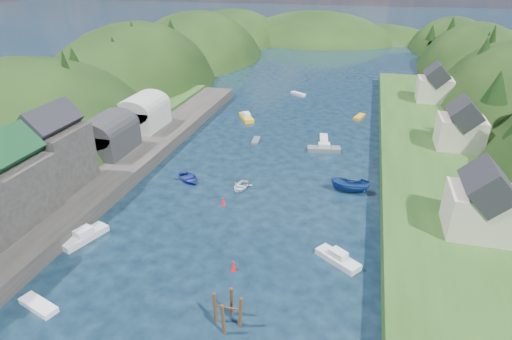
# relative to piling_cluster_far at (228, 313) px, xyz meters

# --- Properties ---
(ground) EXTENTS (600.00, 600.00, 0.00)m
(ground) POSITION_rel_piling_cluster_far_xyz_m (-3.49, 45.78, -1.31)
(ground) COLOR black
(ground) RESTS_ON ground
(hillside_left) EXTENTS (44.00, 245.56, 52.00)m
(hillside_left) POSITION_rel_piling_cluster_far_xyz_m (-48.49, 70.78, -9.34)
(hillside_left) COLOR black
(hillside_left) RESTS_ON ground
(hillside_right) EXTENTS (36.00, 245.56, 48.00)m
(hillside_right) POSITION_rel_piling_cluster_far_xyz_m (41.51, 70.78, -8.72)
(hillside_right) COLOR black
(hillside_right) RESTS_ON ground
(far_hills) EXTENTS (103.00, 68.00, 44.00)m
(far_hills) POSITION_rel_piling_cluster_far_xyz_m (-2.27, 169.78, -12.11)
(far_hills) COLOR black
(far_hills) RESTS_ON ground
(hill_trees) EXTENTS (90.71, 152.45, 12.32)m
(hill_trees) POSITION_rel_piling_cluster_far_xyz_m (-3.04, 61.27, 9.73)
(hill_trees) COLOR black
(hill_trees) RESTS_ON ground
(quay_left) EXTENTS (12.00, 110.00, 2.00)m
(quay_left) POSITION_rel_piling_cluster_far_xyz_m (-27.49, 15.78, -0.31)
(quay_left) COLOR #2D2B28
(quay_left) RESTS_ON ground
(terrace_left_grass) EXTENTS (12.00, 110.00, 2.50)m
(terrace_left_grass) POSITION_rel_piling_cluster_far_xyz_m (-34.49, 15.78, -0.06)
(terrace_left_grass) COLOR #234719
(terrace_left_grass) RESTS_ON ground
(boat_sheds) EXTENTS (7.00, 21.00, 7.50)m
(boat_sheds) POSITION_rel_piling_cluster_far_xyz_m (-29.49, 34.78, 3.96)
(boat_sheds) COLOR #2D2D30
(boat_sheds) RESTS_ON quay_left
(terrace_right) EXTENTS (16.00, 120.00, 2.40)m
(terrace_right) POSITION_rel_piling_cluster_far_xyz_m (21.51, 35.78, -0.11)
(terrace_right) COLOR #234719
(terrace_right) RESTS_ON ground
(right_bank_cottages) EXTENTS (9.00, 59.24, 8.41)m
(right_bank_cottages) POSITION_rel_piling_cluster_far_xyz_m (24.51, 44.11, 4.53)
(right_bank_cottages) COLOR beige
(right_bank_cottages) RESTS_ON terrace_right
(piling_cluster_far) EXTENTS (2.83, 2.68, 3.77)m
(piling_cluster_far) POSITION_rel_piling_cluster_far_xyz_m (0.00, 0.00, 0.00)
(piling_cluster_far) COLOR #382314
(piling_cluster_far) RESTS_ON ground
(channel_buoy_near) EXTENTS (0.70, 0.70, 1.10)m
(channel_buoy_near) POSITION_rel_piling_cluster_far_xyz_m (-1.77, 7.43, -0.83)
(channel_buoy_near) COLOR red
(channel_buoy_near) RESTS_ON ground
(channel_buoy_far) EXTENTS (0.70, 0.70, 1.10)m
(channel_buoy_far) POSITION_rel_piling_cluster_far_xyz_m (-7.14, 20.12, -0.83)
(channel_buoy_far) COLOR red
(channel_buoy_far) RESTS_ON ground
(moored_boats) EXTENTS (35.14, 98.35, 2.30)m
(moored_boats) POSITION_rel_piling_cluster_far_xyz_m (-6.21, 17.49, -0.68)
(moored_boats) COLOR #4F555A
(moored_boats) RESTS_ON ground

